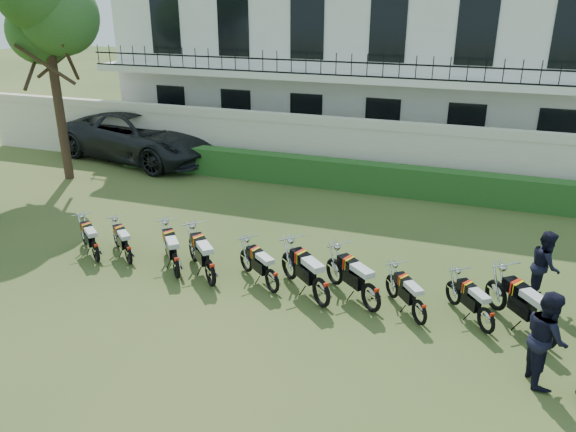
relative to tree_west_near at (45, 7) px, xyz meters
name	(u,v)px	position (x,y,z in m)	size (l,w,h in m)	color
ground	(237,277)	(8.96, -5.00, -5.89)	(100.00, 100.00, 0.00)	#2E471C
perimeter_wall	(329,148)	(8.96, 3.00, -4.72)	(30.00, 0.35, 2.30)	beige
hedge	(350,175)	(9.96, 2.20, -5.39)	(18.00, 0.60, 1.00)	#1E4C1B
building	(368,58)	(8.96, 8.96, -2.18)	(20.40, 9.60, 7.40)	white
tree_west_near	(45,7)	(0.00, 0.00, 0.00)	(3.40, 3.20, 7.90)	#473323
motorcycle_0	(95,247)	(5.29, -5.45, -5.45)	(1.41, 1.17, 0.96)	black
motorcycle_1	(128,249)	(6.13, -5.28, -5.46)	(1.33, 1.17, 0.92)	black
motorcycle_2	(176,260)	(7.62, -5.52, -5.40)	(1.31, 1.55, 1.06)	black
motorcycle_3	(210,267)	(8.57, -5.60, -5.38)	(1.49, 1.53, 1.11)	black
motorcycle_4	(272,275)	(10.02, -5.41, -5.44)	(1.46, 1.17, 0.97)	black
motorcycle_5	(321,286)	(11.23, -5.64, -5.36)	(1.63, 1.49, 1.15)	black
motorcycle_6	(371,291)	(12.28, -5.48, -5.38)	(1.59, 1.40, 1.10)	black
motorcycle_7	(420,307)	(13.31, -5.63, -5.46)	(1.10, 1.39, 0.92)	black
motorcycle_8	(487,315)	(14.61, -5.50, -5.46)	(1.09, 1.41, 0.93)	black
motorcycle_9	(546,324)	(15.65, -5.65, -5.36)	(1.37, 1.75, 1.16)	black
suv	(142,136)	(1.14, 3.10, -4.92)	(3.23, 7.01, 1.95)	black
officer_1	(546,337)	(15.54, -6.70, -5.02)	(0.85, 0.66, 1.75)	black
officer_4	(545,265)	(15.72, -3.61, -5.09)	(0.78, 0.61, 1.60)	black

